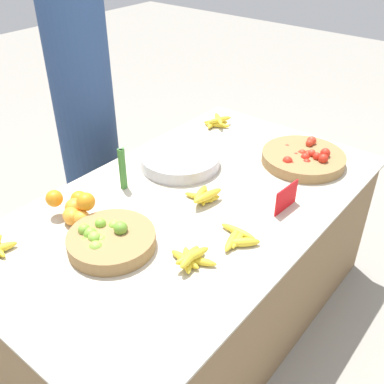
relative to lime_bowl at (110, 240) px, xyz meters
The scene contains 13 objects.
ground_plane 0.88m from the lime_bowl, ahead, with size 12.00×12.00×0.00m, color gray.
market_table 0.59m from the lime_bowl, ahead, with size 1.89×1.09×0.73m.
lime_bowl is the anchor object (origin of this frame).
tomato_basket 1.09m from the lime_bowl, 14.47° to the right, with size 0.42×0.42×0.10m.
orange_pile 0.25m from the lime_bowl, 82.33° to the left, with size 0.18×0.21×0.13m.
metal_bowl 0.67m from the lime_bowl, 16.89° to the left, with size 0.40×0.40×0.06m.
price_sign 0.76m from the lime_bowl, 31.74° to the right, with size 0.16×0.02×0.12m.
veg_bundle 0.42m from the lime_bowl, 39.07° to the left, with size 0.03×0.03×0.20m.
banana_bunch_middle_left 0.32m from the lime_bowl, 68.12° to the right, with size 0.16×0.18×0.06m.
banana_bunch_front_right 0.48m from the lime_bowl, 11.17° to the right, with size 0.19×0.15×0.06m.
banana_bunch_front_left 0.50m from the lime_bowl, 47.41° to the right, with size 0.16×0.19×0.04m.
banana_bunch_middle_right 1.18m from the lime_bowl, 16.24° to the left, with size 0.17×0.16×0.06m.
vendor_person 1.11m from the lime_bowl, 54.79° to the left, with size 0.34×0.34×1.65m.
Camera 1 is at (-1.27, -1.03, 1.86)m, focal length 42.00 mm.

